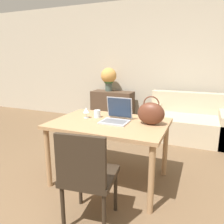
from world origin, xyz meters
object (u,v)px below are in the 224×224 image
Objects in this scene: chair at (87,174)px; handbag at (151,113)px; drinking_glass at (97,114)px; flower_vase at (109,77)px; laptop at (117,115)px; wine_glass at (86,111)px; couch at (187,123)px.

chair is 0.98m from handbag.
flower_vase is at bearing 110.19° from drinking_glass.
handbag is 0.61× the size of flower_vase.
flower_vase is at bearing 103.04° from chair.
flower_vase is (-1.10, 2.27, 0.23)m from laptop.
wine_glass is (-0.46, 0.82, 0.33)m from chair.
wine_glass is at bearing -119.05° from couch.
drinking_glass is at bearing 169.81° from laptop.
drinking_glass is 0.29× the size of handbag.
chair is 2.82m from couch.
chair is at bearing -86.04° from laptop.
wine_glass is 2.41m from flower_vase.
chair reaches higher than couch.
handbag is at bearing -3.46° from drinking_glass.
flower_vase is (-0.82, 2.22, 0.26)m from drinking_glass.
handbag is (0.79, 0.03, 0.04)m from wine_glass.
handbag is at bearing -56.51° from flower_vase.
laptop is (-0.06, 0.84, 0.31)m from chair.
drinking_glass is 2.38m from flower_vase.
wine_glass is (-0.40, -0.02, 0.02)m from laptop.
laptop is 2.54m from flower_vase.
chair is at bearing -111.87° from handbag.
laptop reaches higher than couch.
chair is 6.96× the size of wine_glass.
flower_vase is at bearing 115.83° from laptop.
laptop is at bearing 2.79° from wine_glass.
laptop is 2.43× the size of wine_glass.
wine_glass is (-0.11, -0.07, 0.05)m from drinking_glass.
handbag is (0.40, 0.01, 0.06)m from laptop.
couch is at bearing 70.59° from laptop.
laptop is at bearing 86.56° from chair.
chair is at bearing -60.83° from wine_glass.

